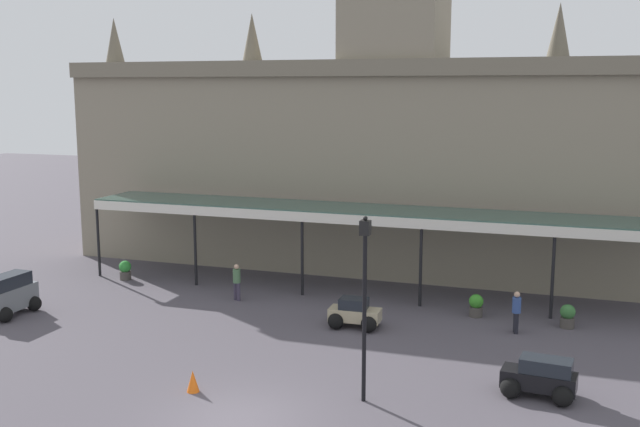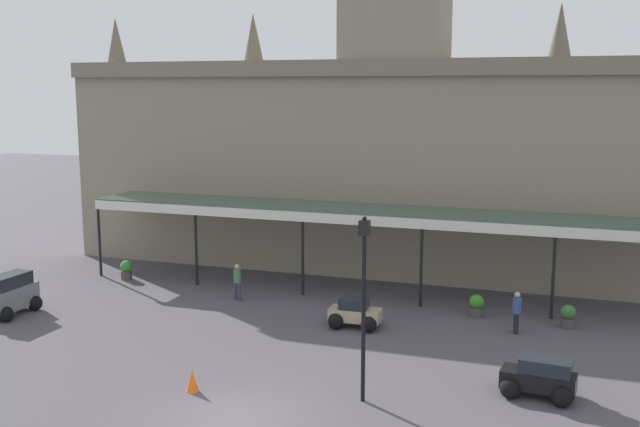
# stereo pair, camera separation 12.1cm
# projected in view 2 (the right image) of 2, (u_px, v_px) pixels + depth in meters

# --- Properties ---
(ground_plane) EXTENTS (140.00, 140.00, 0.00)m
(ground_plane) POSITION_uv_depth(u_px,v_px,m) (237.00, 420.00, 21.48)
(ground_plane) COLOR #4E4951
(station_building) EXTENTS (34.99, 5.64, 19.54)m
(station_building) POSITION_uv_depth(u_px,v_px,m) (394.00, 148.00, 38.28)
(station_building) COLOR gray
(station_building) RESTS_ON ground
(entrance_canopy) EXTENTS (27.70, 3.26, 3.99)m
(entrance_canopy) POSITION_uv_depth(u_px,v_px,m) (368.00, 212.00, 34.09)
(entrance_canopy) COLOR #38564C
(entrance_canopy) RESTS_ON ground
(car_grey_van) EXTENTS (1.63, 2.42, 1.77)m
(car_grey_van) POSITION_uv_depth(u_px,v_px,m) (11.00, 296.00, 31.28)
(car_grey_van) COLOR slate
(car_grey_van) RESTS_ON ground
(car_beige_sedan) EXTENTS (2.08, 1.57, 1.19)m
(car_beige_sedan) POSITION_uv_depth(u_px,v_px,m) (355.00, 315.00, 29.72)
(car_beige_sedan) COLOR tan
(car_beige_sedan) RESTS_ON ground
(car_black_estate) EXTENTS (2.33, 1.68, 1.27)m
(car_black_estate) POSITION_uv_depth(u_px,v_px,m) (540.00, 380.00, 22.96)
(car_black_estate) COLOR black
(car_black_estate) RESTS_ON ground
(pedestrian_near_entrance) EXTENTS (0.34, 0.38, 1.67)m
(pedestrian_near_entrance) POSITION_uv_depth(u_px,v_px,m) (517.00, 311.00, 28.92)
(pedestrian_near_entrance) COLOR black
(pedestrian_near_entrance) RESTS_ON ground
(pedestrian_crossing_forecourt) EXTENTS (0.36, 0.34, 1.67)m
(pedestrian_crossing_forecourt) POSITION_uv_depth(u_px,v_px,m) (237.00, 281.00, 33.44)
(pedestrian_crossing_forecourt) COLOR #3F384C
(pedestrian_crossing_forecourt) RESTS_ON ground
(victorian_lamppost) EXTENTS (0.30, 0.30, 5.76)m
(victorian_lamppost) POSITION_uv_depth(u_px,v_px,m) (364.00, 290.00, 22.20)
(victorian_lamppost) COLOR black
(victorian_lamppost) RESTS_ON ground
(traffic_cone) EXTENTS (0.40, 0.40, 0.70)m
(traffic_cone) POSITION_uv_depth(u_px,v_px,m) (192.00, 381.00, 23.44)
(traffic_cone) COLOR orange
(traffic_cone) RESTS_ON ground
(planter_near_kerb) EXTENTS (0.60, 0.60, 0.96)m
(planter_near_kerb) POSITION_uv_depth(u_px,v_px,m) (568.00, 316.00, 29.61)
(planter_near_kerb) COLOR #47423D
(planter_near_kerb) RESTS_ON ground
(planter_by_canopy) EXTENTS (0.60, 0.60, 0.96)m
(planter_by_canopy) POSITION_uv_depth(u_px,v_px,m) (126.00, 270.00, 37.17)
(planter_by_canopy) COLOR #47423D
(planter_by_canopy) RESTS_ON ground
(planter_forecourt_centre) EXTENTS (0.60, 0.60, 0.96)m
(planter_forecourt_centre) POSITION_uv_depth(u_px,v_px,m) (476.00, 305.00, 31.07)
(planter_forecourt_centre) COLOR #47423D
(planter_forecourt_centre) RESTS_ON ground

